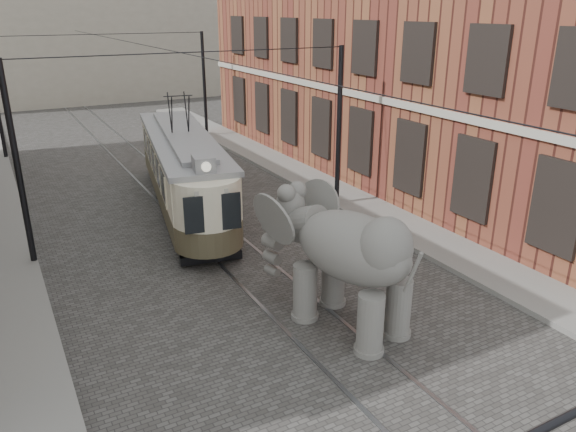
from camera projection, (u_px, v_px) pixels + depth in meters
ground at (295, 308)px, 14.21m from camera, size 120.00×120.00×0.00m
tram_rails at (295, 308)px, 14.21m from camera, size 1.54×80.00×0.02m
sidewalk_right at (467, 258)px, 16.87m from camera, size 2.00×60.00×0.15m
sidewalk_left at (17, 383)px, 11.28m from camera, size 2.00×60.00×0.15m
brick_building at (413, 37)px, 24.42m from camera, size 8.00×26.00×12.00m
distant_block at (53, 11)px, 44.62m from camera, size 28.00×10.00×14.00m
catenary at (211, 153)px, 17.18m from camera, size 11.00×30.20×6.00m
tram at (182, 153)px, 20.62m from camera, size 4.15×11.06×4.30m
elephant at (352, 266)px, 12.87m from camera, size 4.11×5.78×3.20m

